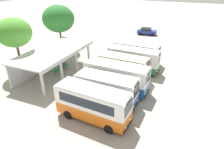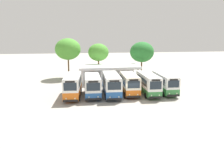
% 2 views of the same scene
% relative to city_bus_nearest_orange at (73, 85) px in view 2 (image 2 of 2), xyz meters
% --- Properties ---
extents(ground_plane, '(180.00, 180.00, 0.00)m').
position_rel_city_bus_nearest_orange_xyz_m(ground_plane, '(8.44, -2.46, -1.88)').
color(ground_plane, '#A39E93').
extents(city_bus_nearest_orange, '(2.69, 7.38, 3.41)m').
position_rel_city_bus_nearest_orange_xyz_m(city_bus_nearest_orange, '(0.00, 0.00, 0.00)').
color(city_bus_nearest_orange, black).
rests_on(city_bus_nearest_orange, ground).
extents(city_bus_second_in_row, '(2.56, 6.71, 3.24)m').
position_rel_city_bus_nearest_orange_xyz_m(city_bus_second_in_row, '(2.97, -0.05, -0.08)').
color(city_bus_second_in_row, black).
rests_on(city_bus_second_in_row, ground).
extents(city_bus_middle_cream, '(2.68, 7.79, 3.36)m').
position_rel_city_bus_nearest_orange_xyz_m(city_bus_middle_cream, '(5.94, -0.03, -0.02)').
color(city_bus_middle_cream, black).
rests_on(city_bus_middle_cream, ground).
extents(city_bus_fourth_amber, '(2.60, 6.74, 3.22)m').
position_rel_city_bus_nearest_orange_xyz_m(city_bus_fourth_amber, '(8.91, 0.19, -0.09)').
color(city_bus_fourth_amber, black).
rests_on(city_bus_fourth_amber, ground).
extents(city_bus_fifth_blue, '(2.45, 7.50, 3.28)m').
position_rel_city_bus_nearest_orange_xyz_m(city_bus_fifth_blue, '(11.89, -0.27, -0.06)').
color(city_bus_fifth_blue, black).
rests_on(city_bus_fifth_blue, ground).
extents(city_bus_far_end_green, '(2.49, 7.35, 3.16)m').
position_rel_city_bus_nearest_orange_xyz_m(city_bus_far_end_green, '(14.86, 0.14, -0.12)').
color(city_bus_far_end_green, black).
rests_on(city_bus_far_end_green, ground).
extents(terminal_canopy, '(12.08, 5.65, 3.40)m').
position_rel_city_bus_nearest_orange_xyz_m(terminal_canopy, '(7.00, 10.12, 0.75)').
color(terminal_canopy, silver).
rests_on(terminal_canopy, ground).
extents(waiting_chair_end_by_column, '(0.45, 0.45, 0.86)m').
position_rel_city_bus_nearest_orange_xyz_m(waiting_chair_end_by_column, '(6.20, 9.31, -1.35)').
color(waiting_chair_end_by_column, slate).
rests_on(waiting_chair_end_by_column, ground).
extents(waiting_chair_second_from_end, '(0.45, 0.45, 0.86)m').
position_rel_city_bus_nearest_orange_xyz_m(waiting_chair_second_from_end, '(6.78, 9.40, -1.35)').
color(waiting_chair_second_from_end, slate).
rests_on(waiting_chair_second_from_end, ground).
extents(waiting_chair_middle_seat, '(0.45, 0.45, 0.86)m').
position_rel_city_bus_nearest_orange_xyz_m(waiting_chair_middle_seat, '(7.36, 9.31, -1.35)').
color(waiting_chair_middle_seat, slate).
rests_on(waiting_chair_middle_seat, ground).
extents(waiting_chair_fourth_seat, '(0.45, 0.45, 0.86)m').
position_rel_city_bus_nearest_orange_xyz_m(waiting_chair_fourth_seat, '(7.94, 9.34, -1.35)').
color(waiting_chair_fourth_seat, slate).
rests_on(waiting_chair_fourth_seat, ground).
extents(waiting_chair_fifth_seat, '(0.45, 0.45, 0.86)m').
position_rel_city_bus_nearest_orange_xyz_m(waiting_chair_fifth_seat, '(8.51, 9.27, -1.35)').
color(waiting_chair_fifth_seat, slate).
rests_on(waiting_chair_fifth_seat, ground).
extents(waiting_chair_far_end_seat, '(0.45, 0.45, 0.86)m').
position_rel_city_bus_nearest_orange_xyz_m(waiting_chair_far_end_seat, '(9.09, 9.28, -1.35)').
color(waiting_chair_far_end_seat, slate).
rests_on(waiting_chair_far_end_seat, ground).
extents(roadside_tree_behind_canopy, '(4.52, 4.52, 7.70)m').
position_rel_city_bus_nearest_orange_xyz_m(roadside_tree_behind_canopy, '(5.28, 14.16, 3.88)').
color(roadside_tree_behind_canopy, brown).
rests_on(roadside_tree_behind_canopy, ground).
extents(roadside_tree_east_of_canopy, '(5.49, 5.49, 8.03)m').
position_rel_city_bus_nearest_orange_xyz_m(roadside_tree_east_of_canopy, '(15.35, 14.53, 3.82)').
color(roadside_tree_east_of_canopy, brown).
rests_on(roadside_tree_east_of_canopy, ground).
extents(roadside_tree_west_of_canopy, '(5.58, 5.58, 8.84)m').
position_rel_city_bus_nearest_orange_xyz_m(roadside_tree_west_of_canopy, '(-1.36, 15.34, 4.58)').
color(roadside_tree_west_of_canopy, brown).
rests_on(roadside_tree_west_of_canopy, ground).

